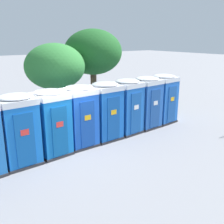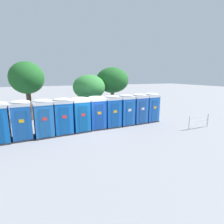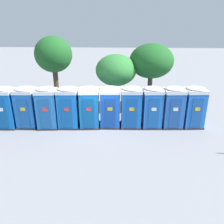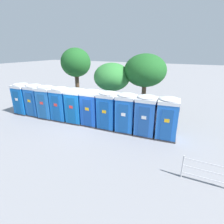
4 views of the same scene
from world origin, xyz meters
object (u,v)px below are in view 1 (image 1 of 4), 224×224
object	(u,v)px
portapotty_3	(19,130)
portapotty_6	(105,111)
portapotty_9	(163,98)
portapotty_4	(52,122)
portapotty_5	(80,116)
street_tree_2	(93,52)
portapotty_7	(127,106)
portapotty_8	(146,102)
street_tree_0	(55,67)

from	to	relation	value
portapotty_3	portapotty_6	bearing A→B (deg)	4.25
portapotty_6	portapotty_9	size ratio (longest dim) A/B	1.00
portapotty_4	portapotty_5	xyz separation A→B (m)	(1.26, 0.13, -0.00)
portapotty_4	portapotty_5	bearing A→B (deg)	6.09
portapotty_4	street_tree_2	distance (m)	5.75
portapotty_7	portapotty_6	bearing A→B (deg)	-176.74
portapotty_8	street_tree_2	bearing A→B (deg)	109.49
portapotty_5	portapotty_8	xyz separation A→B (m)	(3.81, 0.19, -0.00)
portapotty_4	portapotty_7	distance (m)	3.81
street_tree_2	portapotty_3	bearing A→B (deg)	-145.48
portapotty_5	portapotty_9	bearing A→B (deg)	3.40
portapotty_4	portapotty_9	size ratio (longest dim) A/B	1.00
portapotty_6	street_tree_2	size ratio (longest dim) A/B	0.53
portapotty_8	portapotty_6	bearing A→B (deg)	-176.69
portapotty_5	portapotty_8	distance (m)	3.82
portapotty_5	portapotty_6	distance (m)	1.27
portapotty_6	street_tree_0	distance (m)	3.39
portapotty_4	portapotty_9	xyz separation A→B (m)	(6.34, 0.44, -0.00)
portapotty_4	street_tree_2	xyz separation A→B (m)	(3.96, 3.49, 2.28)
portapotty_6	portapotty_8	world-z (taller)	same
portapotty_7	street_tree_2	xyz separation A→B (m)	(0.15, 3.24, 2.28)
portapotty_6	portapotty_7	size ratio (longest dim) A/B	1.00
portapotty_5	street_tree_2	bearing A→B (deg)	51.22
portapotty_3	portapotty_8	world-z (taller)	same
portapotty_5	street_tree_0	xyz separation A→B (m)	(0.21, 2.77, 1.72)
portapotty_9	street_tree_2	xyz separation A→B (m)	(-2.39, 3.05, 2.28)
portapotty_3	portapotty_6	distance (m)	3.81
portapotty_3	portapotty_8	bearing A→B (deg)	3.88
portapotty_3	street_tree_0	bearing A→B (deg)	47.63
portapotty_5	street_tree_2	world-z (taller)	street_tree_2
portapotty_5	portapotty_7	xyz separation A→B (m)	(2.54, 0.11, 0.00)
portapotty_3	portapotty_9	xyz separation A→B (m)	(7.61, 0.54, 0.00)
portapotty_4	portapotty_3	bearing A→B (deg)	-175.20
portapotty_4	street_tree_0	world-z (taller)	street_tree_0
portapotty_8	portapotty_4	bearing A→B (deg)	-176.36
portapotty_6	portapotty_7	world-z (taller)	same
portapotty_3	portapotty_7	size ratio (longest dim) A/B	1.00
portapotty_3	street_tree_0	world-z (taller)	street_tree_0
portapotty_3	portapotty_4	world-z (taller)	same
portapotty_4	portapotty_8	size ratio (longest dim) A/B	1.00
portapotty_6	street_tree_0	world-z (taller)	street_tree_0
portapotty_3	portapotty_4	xyz separation A→B (m)	(1.27, 0.11, 0.00)
portapotty_8	portapotty_3	bearing A→B (deg)	-176.12
portapotty_3	portapotty_5	world-z (taller)	same
portapotty_4	portapotty_8	world-z (taller)	same
portapotty_6	portapotty_9	distance (m)	3.81
portapotty_4	portapotty_5	size ratio (longest dim) A/B	1.00
street_tree_0	portapotty_9	bearing A→B (deg)	-26.89
portapotty_5	portapotty_6	xyz separation A→B (m)	(1.27, 0.04, -0.00)
street_tree_0	street_tree_2	world-z (taller)	street_tree_2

